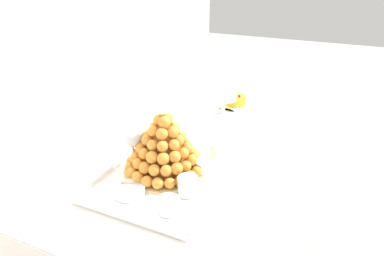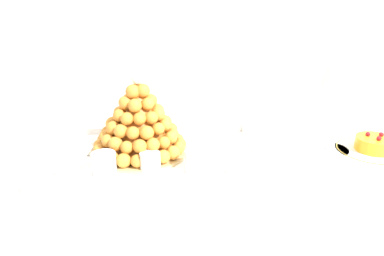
# 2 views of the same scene
# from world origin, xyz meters

# --- Properties ---
(buffet_table) EXTENTS (1.28, 0.85, 0.73)m
(buffet_table) POSITION_xyz_m (0.00, 0.00, 0.62)
(buffet_table) COLOR brown
(buffet_table) RESTS_ON ground_plane
(serving_tray) EXTENTS (0.60, 0.38, 0.02)m
(serving_tray) POSITION_xyz_m (-0.17, 0.03, 0.74)
(serving_tray) COLOR white
(serving_tray) RESTS_ON buffet_table
(croquembouche) EXTENTS (0.28, 0.28, 0.24)m
(croquembouche) POSITION_xyz_m (-0.20, 0.05, 0.83)
(croquembouche) COLOR tan
(croquembouche) RESTS_ON serving_tray
(dessert_cup_left) EXTENTS (0.06, 0.06, 0.05)m
(dessert_cup_left) POSITION_xyz_m (-0.39, -0.06, 0.76)
(dessert_cup_left) COLOR silver
(dessert_cup_left) RESTS_ON serving_tray
(dessert_cup_mid_left) EXTENTS (0.06, 0.06, 0.06)m
(dessert_cup_mid_left) POSITION_xyz_m (-0.28, -0.07, 0.76)
(dessert_cup_mid_left) COLOR silver
(dessert_cup_mid_left) RESTS_ON serving_tray
(dessert_cup_centre) EXTENTS (0.05, 0.05, 0.05)m
(dessert_cup_centre) POSITION_xyz_m (-0.17, -0.07, 0.76)
(dessert_cup_centre) COLOR silver
(dessert_cup_centre) RESTS_ON serving_tray
(dessert_cup_mid_right) EXTENTS (0.06, 0.06, 0.06)m
(dessert_cup_mid_right) POSITION_xyz_m (-0.05, -0.08, 0.76)
(dessert_cup_mid_right) COLOR silver
(dessert_cup_mid_right) RESTS_ON serving_tray
(dessert_cup_right) EXTENTS (0.05, 0.05, 0.06)m
(dessert_cup_right) POSITION_xyz_m (0.06, -0.08, 0.76)
(dessert_cup_right) COLOR silver
(dessert_cup_right) RESTS_ON serving_tray
(creme_brulee_ramekin) EXTENTS (0.10, 0.10, 0.02)m
(creme_brulee_ramekin) POSITION_xyz_m (-0.36, 0.09, 0.75)
(creme_brulee_ramekin) COLOR white
(creme_brulee_ramekin) RESTS_ON serving_tray
(macaron_goblet) EXTENTS (0.12, 0.12, 0.26)m
(macaron_goblet) POSITION_xyz_m (0.36, 0.05, 0.89)
(macaron_goblet) COLOR white
(macaron_goblet) RESTS_ON buffet_table
(fruit_tart_plate) EXTENTS (0.22, 0.22, 0.06)m
(fruit_tart_plate) POSITION_xyz_m (0.49, 0.04, 0.75)
(fruit_tart_plate) COLOR white
(fruit_tart_plate) RESTS_ON buffet_table
(wine_glass) EXTENTS (0.08, 0.08, 0.17)m
(wine_glass) POSITION_xyz_m (-0.23, 0.16, 0.85)
(wine_glass) COLOR silver
(wine_glass) RESTS_ON buffet_table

